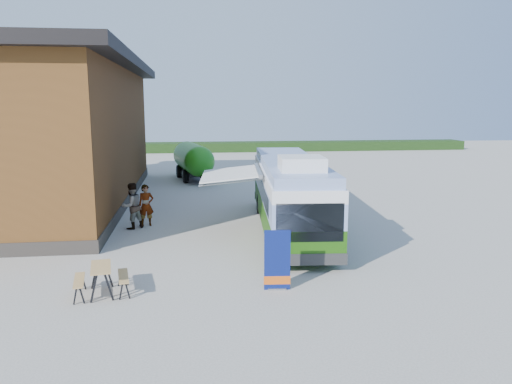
{
  "coord_description": "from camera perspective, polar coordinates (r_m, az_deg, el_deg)",
  "views": [
    {
      "loc": [
        -3.15,
        -17.37,
        5.16
      ],
      "look_at": [
        -0.42,
        3.8,
        1.4
      ],
      "focal_mm": 35.0,
      "sensor_mm": 36.0,
      "label": 1
    }
  ],
  "objects": [
    {
      "name": "slurry_tanker",
      "position": [
        34.79,
        -7.22,
        3.77
      ],
      "size": [
        2.81,
        6.69,
        2.5
      ],
      "rotation": [
        0.0,
        0.0,
        0.18
      ],
      "color": "#258818",
      "rests_on": "ground"
    },
    {
      "name": "hedge",
      "position": [
        56.68,
        4.04,
        5.25
      ],
      "size": [
        40.0,
        3.0,
        1.0
      ],
      "primitive_type": "cube",
      "color": "#264419",
      "rests_on": "ground"
    },
    {
      "name": "banner",
      "position": [
        14.13,
        2.44,
        -8.39
      ],
      "size": [
        0.75,
        0.22,
        1.73
      ],
      "rotation": [
        0.0,
        0.0,
        -0.08
      ],
      "color": "navy",
      "rests_on": "ground"
    },
    {
      "name": "awning",
      "position": [
        20.01,
        -2.43,
        2.35
      ],
      "size": [
        2.64,
        3.92,
        0.49
      ],
      "rotation": [
        0.0,
        0.0,
        -0.08
      ],
      "color": "white",
      "rests_on": "ground"
    },
    {
      "name": "picnic_table",
      "position": [
        14.43,
        -17.28,
        -8.88
      ],
      "size": [
        1.61,
        1.48,
        0.81
      ],
      "rotation": [
        0.0,
        0.0,
        0.16
      ],
      "color": "tan",
      "rests_on": "ground"
    },
    {
      "name": "ground",
      "position": [
        18.4,
        2.83,
        -6.31
      ],
      "size": [
        100.0,
        100.0,
        0.0
      ],
      "primitive_type": "plane",
      "color": "#BCB7AD",
      "rests_on": "ground"
    },
    {
      "name": "barn",
      "position": [
        28.39,
        -22.47,
        6.07
      ],
      "size": [
        9.6,
        21.2,
        7.5
      ],
      "color": "brown",
      "rests_on": "ground"
    },
    {
      "name": "person_b",
      "position": [
        21.48,
        -14.02,
        -1.56
      ],
      "size": [
        1.2,
        1.17,
        1.94
      ],
      "primitive_type": "imported",
      "rotation": [
        0.0,
        0.0,
        -2.44
      ],
      "color": "#999999",
      "rests_on": "ground"
    },
    {
      "name": "person_a",
      "position": [
        21.86,
        -12.45,
        -1.49
      ],
      "size": [
        0.73,
        0.56,
        1.8
      ],
      "primitive_type": "imported",
      "rotation": [
        0.0,
        0.0,
        0.22
      ],
      "color": "#999999",
      "rests_on": "ground"
    },
    {
      "name": "bus",
      "position": [
        20.53,
        3.85,
        0.08
      ],
      "size": [
        3.26,
        11.31,
        3.43
      ],
      "rotation": [
        0.0,
        0.0,
        -0.08
      ],
      "color": "#316510",
      "rests_on": "ground"
    }
  ]
}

